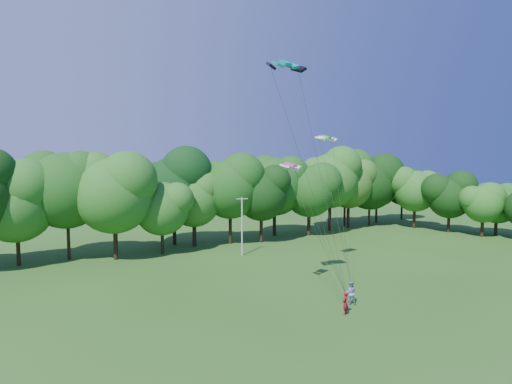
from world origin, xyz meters
TOP-DOWN VIEW (x-y plane):
  - ground at (0.00, 0.00)m, footprint 160.00×160.00m
  - utility_pole at (5.98, 27.73)m, footprint 1.38×0.48m
  - kite_flyer_left at (3.67, 7.42)m, footprint 0.76×0.69m
  - kite_flyer_right at (5.54, 8.82)m, footprint 1.15×1.09m
  - kite_teal at (1.06, 11.69)m, footprint 3.10×1.67m
  - kite_green at (10.19, 17.49)m, footprint 2.48×1.43m
  - kite_pink at (2.37, 12.72)m, footprint 2.21×1.69m
  - tree_back_center at (0.98, 37.80)m, footprint 10.05×10.05m
  - tree_back_east at (31.23, 36.16)m, footprint 8.76×8.76m
  - tree_flank_east at (46.03, 19.48)m, footprint 6.66×6.66m

SIDE VIEW (x-z plane):
  - ground at x=0.00m, z-range 0.00..0.00m
  - kite_flyer_left at x=3.67m, z-range 0.00..1.74m
  - kite_flyer_right at x=5.54m, z-range 0.00..1.88m
  - utility_pole at x=5.98m, z-range 0.13..7.20m
  - tree_flank_east at x=46.03m, z-range 1.20..10.88m
  - tree_back_east at x=31.23m, z-range 1.58..14.33m
  - tree_back_center at x=0.98m, z-range 1.82..16.44m
  - kite_pink at x=2.37m, z-range 10.93..11.31m
  - kite_green at x=10.19m, z-range 13.72..14.09m
  - kite_teal at x=1.06m, z-range 18.60..19.29m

